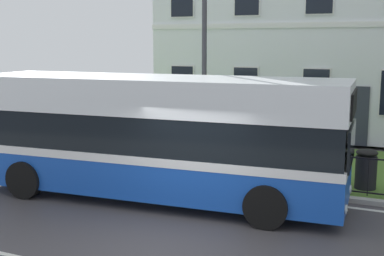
% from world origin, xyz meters
% --- Properties ---
extents(ground_plane, '(60.00, 56.00, 0.18)m').
position_xyz_m(ground_plane, '(0.00, 1.18, -0.01)').
color(ground_plane, '#434043').
extents(iron_verge_railing, '(17.95, 0.04, 0.97)m').
position_xyz_m(iron_verge_railing, '(2.20, 4.40, 0.62)').
color(iron_verge_railing, black).
rests_on(iron_verge_railing, ground_plane).
extents(single_decker_bus, '(9.56, 3.11, 3.07)m').
position_xyz_m(single_decker_bus, '(-1.60, 2.46, 1.62)').
color(single_decker_bus, '#184BB5').
rests_on(single_decker_bus, ground_plane).
extents(street_lamp_post, '(0.36, 0.24, 6.48)m').
position_xyz_m(street_lamp_post, '(-1.27, 4.85, 3.85)').
color(street_lamp_post, '#333338').
rests_on(street_lamp_post, ground_plane).
extents(litter_bin, '(0.56, 0.56, 1.05)m').
position_xyz_m(litter_bin, '(3.23, 5.08, 0.65)').
color(litter_bin, black).
rests_on(litter_bin, ground_plane).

